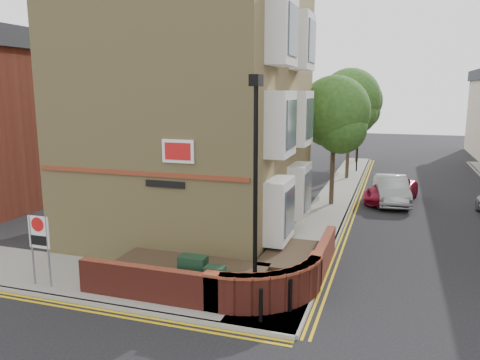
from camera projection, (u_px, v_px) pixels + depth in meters
name	position (u px, v px, depth m)	size (l,w,h in m)	color
ground	(184.00, 321.00, 12.41)	(120.00, 120.00, 0.00)	black
pavement_corner	(104.00, 281.00, 14.88)	(13.00, 3.00, 0.12)	gray
pavement_main	(336.00, 197.00, 26.68)	(2.00, 32.00, 0.12)	gray
kerb_side	(74.00, 300.00, 13.48)	(13.00, 0.15, 0.12)	gray
kerb_main_near	(354.00, 198.00, 26.37)	(0.15, 32.00, 0.12)	gray
yellow_lines_side	(68.00, 306.00, 13.26)	(13.00, 0.28, 0.01)	gold
yellow_lines_main	(358.00, 199.00, 26.30)	(0.28, 32.00, 0.01)	gold
corner_building	(201.00, 86.00, 19.58)	(8.95, 10.40, 13.60)	tan
garden_wall	(218.00, 285.00, 14.73)	(6.80, 6.00, 1.20)	maroon
lamppost	(255.00, 193.00, 12.40)	(0.25, 0.50, 6.30)	black
utility_cabinet_large	(193.00, 276.00, 13.58)	(0.80, 0.45, 1.20)	black
utility_cabinet_small	(215.00, 285.00, 13.06)	(0.55, 0.40, 1.10)	black
bollard_near	(261.00, 305.00, 12.05)	(0.11, 0.11, 0.90)	black
bollard_far	(290.00, 296.00, 12.61)	(0.11, 0.11, 0.90)	black
zone_sign	(39.00, 238.00, 14.12)	(0.72, 0.07, 2.20)	slate
tree_near	(334.00, 117.00, 23.99)	(3.64, 3.65, 6.70)	#382B1E
tree_mid	(350.00, 103.00, 31.36)	(4.03, 4.03, 7.42)	#382B1E
tree_far	(359.00, 104.00, 38.86)	(3.81, 3.81, 7.00)	#382B1E
traffic_light_assembly	(358.00, 136.00, 34.44)	(0.20, 0.16, 4.20)	black
silver_car_near	(391.00, 190.00, 25.28)	(1.58, 4.53, 1.49)	gray
red_car_main	(391.00, 190.00, 25.64)	(2.20, 4.77, 1.33)	maroon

